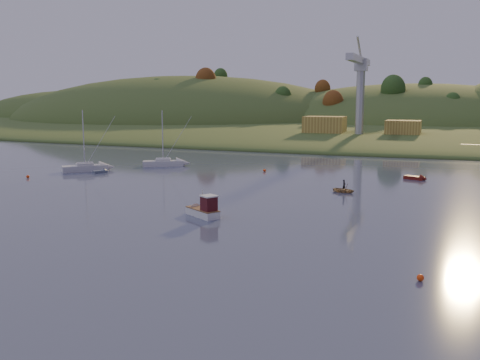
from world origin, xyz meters
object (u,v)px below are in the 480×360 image
(sailboat_near, at_px, (85,167))
(grey_dinghy, at_px, (103,171))
(canoe, at_px, (344,190))
(fishing_boat, at_px, (201,209))
(sailboat_far, at_px, (163,162))
(red_tender, at_px, (419,178))

(sailboat_near, xyz_separation_m, grey_dinghy, (3.80, -0.16, -0.49))
(canoe, relative_size, grey_dinghy, 1.10)
(fishing_boat, xyz_separation_m, canoe, (11.76, 19.89, -0.41))
(canoe, height_order, grey_dinghy, grey_dinghy)
(sailboat_far, bearing_deg, sailboat_near, -158.46)
(sailboat_near, relative_size, sailboat_far, 1.02)
(red_tender, distance_m, grey_dinghy, 51.43)
(canoe, height_order, red_tender, red_tender)
(fishing_boat, xyz_separation_m, grey_dinghy, (-29.71, 23.89, -0.53))
(canoe, bearing_deg, grey_dinghy, 103.43)
(grey_dinghy, bearing_deg, fishing_boat, -96.34)
(fishing_boat, bearing_deg, grey_dinghy, -6.70)
(sailboat_near, xyz_separation_m, red_tender, (54.01, 10.94, -0.44))
(red_tender, bearing_deg, grey_dinghy, -146.80)
(sailboat_far, relative_size, canoe, 3.31)
(canoe, bearing_deg, sailboat_near, 103.69)
(red_tender, bearing_deg, canoe, -99.36)
(sailboat_far, height_order, red_tender, sailboat_far)
(sailboat_near, height_order, sailboat_far, sailboat_near)
(sailboat_far, relative_size, red_tender, 2.69)
(sailboat_near, xyz_separation_m, sailboat_far, (9.16, 10.89, -0.01))
(fishing_boat, bearing_deg, sailboat_near, -3.57)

